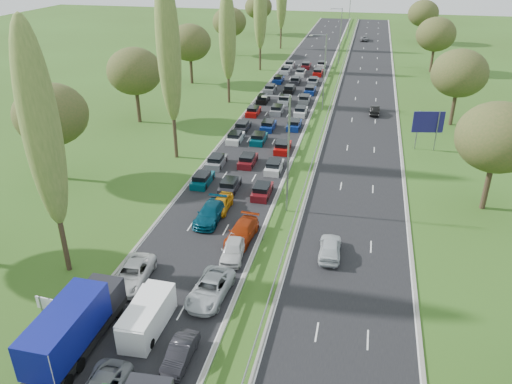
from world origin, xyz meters
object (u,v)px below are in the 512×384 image
Objects in this scene: near_car_2 at (132,274)px; blue_lorry at (75,325)px; white_van_front at (146,317)px; direction_sign at (428,124)px; info_sign at (46,306)px; white_van_rear at (149,314)px.

near_car_2 is 7.71m from blue_lorry.
direction_sign reaches higher than white_van_front.
white_van_front is at bearing 6.60° from info_sign.
near_car_2 is 5.70m from white_van_rear.
direction_sign is at bearing 58.61° from white_van_front.
blue_lorry is at bearing -145.56° from white_van_front.
white_van_rear is at bearing -118.55° from direction_sign.
near_car_2 is 6.88m from info_sign.
white_van_front is 2.47× the size of info_sign.
near_car_2 is 1.05× the size of direction_sign.
white_van_front is at bearing -110.53° from white_van_rear.
white_van_front is 7.24m from info_sign.
direction_sign is (24.93, 34.98, 2.79)m from near_car_2.
white_van_front is (3.65, 2.78, -0.92)m from blue_lorry.
direction_sign reaches higher than info_sign.
info_sign is 0.40× the size of direction_sign.
white_van_rear reaches higher than white_van_front.
blue_lorry is at bearing -97.40° from near_car_2.
blue_lorry is 4.92m from white_van_rear.
direction_sign is (21.50, 39.52, 2.45)m from white_van_rear.
blue_lorry is at bearing -139.65° from white_van_rear.
blue_lorry is 1.75× the size of direction_sign.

